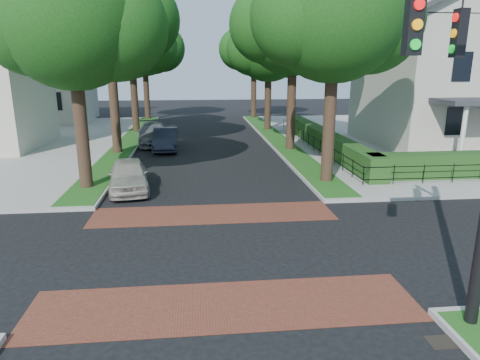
# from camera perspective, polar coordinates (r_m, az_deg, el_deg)

# --- Properties ---
(ground) EXTENTS (120.00, 120.00, 0.00)m
(ground) POSITION_cam_1_polar(r_m,az_deg,el_deg) (13.16, -2.99, -9.17)
(ground) COLOR black
(ground) RESTS_ON ground
(sidewalk_ne) EXTENTS (30.00, 30.00, 0.15)m
(sidewalk_ne) POSITION_cam_1_polar(r_m,az_deg,el_deg) (37.30, 26.85, 5.16)
(sidewalk_ne) COLOR gray
(sidewalk_ne) RESTS_ON ground
(crosswalk_far) EXTENTS (9.00, 2.20, 0.01)m
(crosswalk_far) POSITION_cam_1_polar(r_m,az_deg,el_deg) (16.13, -3.58, -4.53)
(crosswalk_far) COLOR brown
(crosswalk_far) RESTS_ON ground
(crosswalk_near) EXTENTS (9.00, 2.20, 0.01)m
(crosswalk_near) POSITION_cam_1_polar(r_m,az_deg,el_deg) (10.33, -2.03, -16.39)
(crosswalk_near) COLOR brown
(crosswalk_near) RESTS_ON ground
(storm_drain) EXTENTS (0.65, 0.45, 0.01)m
(storm_drain) POSITION_cam_1_polar(r_m,az_deg,el_deg) (10.07, 25.56, -18.90)
(storm_drain) COLOR black
(storm_drain) RESTS_ON ground
(grass_strip_ne) EXTENTS (1.60, 29.80, 0.02)m
(grass_strip_ne) POSITION_cam_1_polar(r_m,az_deg,el_deg) (32.10, 4.93, 5.53)
(grass_strip_ne) COLOR #224E16
(grass_strip_ne) RESTS_ON sidewalk_ne
(grass_strip_nw) EXTENTS (1.60, 29.80, 0.02)m
(grass_strip_nw) POSITION_cam_1_polar(r_m,az_deg,el_deg) (31.91, -14.58, 5.05)
(grass_strip_nw) COLOR #224E16
(grass_strip_nw) RESTS_ON sidewalk_nw
(tree_right_near) EXTENTS (7.75, 6.67, 10.66)m
(tree_right_near) POSITION_cam_1_polar(r_m,az_deg,el_deg) (20.33, 12.66, 20.96)
(tree_right_near) COLOR black
(tree_right_near) RESTS_ON sidewalk_ne
(tree_right_mid) EXTENTS (8.25, 7.09, 11.22)m
(tree_right_mid) POSITION_cam_1_polar(r_m,az_deg,el_deg) (28.07, 7.30, 20.17)
(tree_right_mid) COLOR black
(tree_right_mid) RESTS_ON sidewalk_ne
(tree_right_far) EXTENTS (7.25, 6.23, 9.74)m
(tree_right_far) POSITION_cam_1_polar(r_m,az_deg,el_deg) (36.78, 3.95, 17.29)
(tree_right_far) COLOR black
(tree_right_far) RESTS_ON sidewalk_ne
(tree_right_back) EXTENTS (7.50, 6.45, 10.20)m
(tree_right_back) POSITION_cam_1_polar(r_m,az_deg,el_deg) (45.69, 1.97, 17.30)
(tree_right_back) COLOR black
(tree_right_back) RESTS_ON sidewalk_ne
(tree_left_near) EXTENTS (7.50, 6.45, 10.20)m
(tree_left_near) POSITION_cam_1_polar(r_m,az_deg,el_deg) (19.93, -21.17, 19.44)
(tree_left_near) COLOR black
(tree_left_near) RESTS_ON sidewalk_nw
(tree_left_mid) EXTENTS (8.00, 6.88, 11.48)m
(tree_left_mid) POSITION_cam_1_polar(r_m,az_deg,el_deg) (27.83, -16.94, 20.46)
(tree_left_mid) COLOR black
(tree_left_mid) RESTS_ON sidewalk_nw
(tree_left_far) EXTENTS (7.00, 6.02, 9.86)m
(tree_left_far) POSITION_cam_1_polar(r_m,az_deg,el_deg) (36.59, -14.12, 17.24)
(tree_left_far) COLOR black
(tree_left_far) RESTS_ON sidewalk_nw
(tree_left_back) EXTENTS (7.75, 6.66, 10.44)m
(tree_left_back) POSITION_cam_1_polar(r_m,az_deg,el_deg) (45.55, -12.53, 17.16)
(tree_left_back) COLOR black
(tree_left_back) RESTS_ON sidewalk_nw
(hedge_main_road) EXTENTS (1.00, 18.00, 1.20)m
(hedge_main_road) POSITION_cam_1_polar(r_m,az_deg,el_deg) (28.61, 11.03, 5.36)
(hedge_main_road) COLOR #204718
(hedge_main_road) RESTS_ON sidewalk_ne
(fence_main_road) EXTENTS (0.06, 18.00, 0.90)m
(fence_main_road) POSITION_cam_1_polar(r_m,az_deg,el_deg) (28.42, 9.46, 5.06)
(fence_main_road) COLOR black
(fence_main_road) RESTS_ON sidewalk_ne
(house_victorian) EXTENTS (13.00, 13.05, 12.48)m
(house_victorian) POSITION_cam_1_polar(r_m,az_deg,el_deg) (33.26, 27.97, 14.38)
(house_victorian) COLOR #B5B3A3
(house_victorian) RESTS_ON sidewalk_ne
(house_left_far) EXTENTS (10.00, 9.00, 10.14)m
(house_left_far) POSITION_cam_1_polar(r_m,az_deg,el_deg) (46.47, -25.32, 13.14)
(house_left_far) COLOR #B5B3A3
(house_left_far) RESTS_ON sidewalk_nw
(parked_car_front) EXTENTS (2.28, 4.35, 1.41)m
(parked_car_front) POSITION_cam_1_polar(r_m,az_deg,el_deg) (19.54, -14.66, 0.62)
(parked_car_front) COLOR #B2ADA0
(parked_car_front) RESTS_ON ground
(parked_car_middle) EXTENTS (1.62, 4.37, 1.43)m
(parked_car_middle) POSITION_cam_1_polar(r_m,az_deg,el_deg) (28.69, -9.89, 5.37)
(parked_car_middle) COLOR #232534
(parked_car_middle) RESTS_ON ground
(parked_car_rear) EXTENTS (2.73, 5.38, 1.50)m
(parked_car_rear) POSITION_cam_1_polar(r_m,az_deg,el_deg) (30.94, -11.51, 6.04)
(parked_car_rear) COLOR slate
(parked_car_rear) RESTS_ON ground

